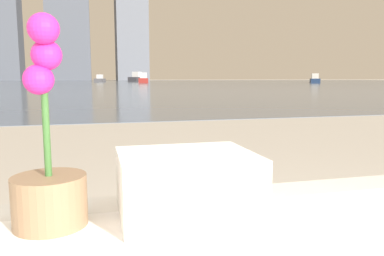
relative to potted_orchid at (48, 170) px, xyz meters
name	(u,v)px	position (x,y,z in m)	size (l,w,h in m)	color
potted_orchid	(48,170)	(0.00, 0.00, 0.00)	(0.13, 0.13, 0.37)	#8C6B4C
towel_stack	(187,184)	(0.25, 0.00, -0.04)	(0.26, 0.21, 0.12)	white
harbor_water	(97,83)	(0.56, 61.17, -0.65)	(180.00, 110.00, 0.01)	slate
harbor_boat_0	(100,79)	(1.14, 72.31, -0.16)	(2.23, 3.93, 1.39)	#4C4C51
harbor_boat_2	(137,78)	(8.71, 77.74, 0.06)	(4.16, 5.61, 2.01)	#2D2D33
harbor_boat_3	(144,79)	(7.51, 57.79, -0.09)	(2.02, 4.37, 1.58)	maroon
harbor_boat_4	(315,80)	(32.43, 49.77, -0.14)	(3.01, 3.98, 1.43)	navy
skyline_tower_3	(131,14)	(11.55, 117.17, 19.37)	(9.35, 11.16, 40.06)	slate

